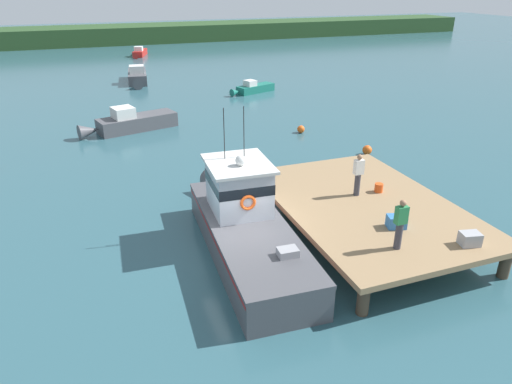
% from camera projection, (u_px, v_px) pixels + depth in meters
% --- Properties ---
extents(ground_plane, '(200.00, 200.00, 0.00)m').
position_uv_depth(ground_plane, '(243.00, 255.00, 16.17)').
color(ground_plane, '#2D5660').
extents(dock, '(6.00, 9.00, 1.20)m').
position_uv_depth(dock, '(365.00, 206.00, 17.24)').
color(dock, '#4C3D2D').
rests_on(dock, ground).
extents(main_fishing_boat, '(2.95, 9.88, 4.80)m').
position_uv_depth(main_fishing_boat, '(244.00, 222.00, 16.22)').
color(main_fishing_boat, '#4C4C51').
rests_on(main_fishing_boat, ground).
extents(crate_single_by_cleat, '(0.70, 0.59, 0.42)m').
position_uv_depth(crate_single_by_cleat, '(396.00, 222.00, 15.42)').
color(crate_single_by_cleat, '#3370B2').
rests_on(crate_single_by_cleat, dock).
extents(crate_single_far, '(0.68, 0.56, 0.42)m').
position_uv_depth(crate_single_far, '(470.00, 239.00, 14.40)').
color(crate_single_far, '#9E9EA3').
rests_on(crate_single_far, dock).
extents(bait_bucket, '(0.32, 0.32, 0.34)m').
position_uv_depth(bait_bucket, '(379.00, 188.00, 18.02)').
color(bait_bucket, '#E04C19').
rests_on(bait_bucket, dock).
extents(deckhand_by_the_boat, '(0.36, 0.22, 1.63)m').
position_uv_depth(deckhand_by_the_boat, '(358.00, 174.00, 17.47)').
color(deckhand_by_the_boat, '#383842').
rests_on(deckhand_by_the_boat, dock).
extents(deckhand_further_back, '(0.36, 0.22, 1.63)m').
position_uv_depth(deckhand_further_back, '(400.00, 223.00, 13.95)').
color(deckhand_further_back, '#383842').
rests_on(deckhand_further_back, dock).
extents(moored_boat_off_the_point, '(2.30, 4.71, 1.18)m').
position_uv_depth(moored_boat_off_the_point, '(139.00, 53.00, 57.50)').
color(moored_boat_off_the_point, red).
rests_on(moored_boat_off_the_point, ground).
extents(moored_boat_far_left, '(2.16, 6.37, 1.59)m').
position_uv_depth(moored_boat_far_left, '(137.00, 76.00, 42.83)').
color(moored_boat_far_left, '#4C4C51').
rests_on(moored_boat_far_left, ground).
extents(moored_boat_mid_harbor, '(4.25, 2.27, 1.07)m').
position_uv_depth(moored_boat_mid_harbor, '(253.00, 88.00, 39.01)').
color(moored_boat_mid_harbor, '#196B5B').
rests_on(moored_boat_mid_harbor, ground).
extents(moored_boat_far_right, '(6.18, 2.75, 1.55)m').
position_uv_depth(moored_boat_far_right, '(131.00, 122.00, 29.20)').
color(moored_boat_far_right, '#4C4C51').
rests_on(moored_boat_far_right, ground).
extents(mooring_buoy_inshore, '(0.47, 0.47, 0.47)m').
position_uv_depth(mooring_buoy_inshore, '(301.00, 129.00, 28.90)').
color(mooring_buoy_inshore, '#EA5B19').
rests_on(mooring_buoy_inshore, ground).
extents(mooring_buoy_outer, '(0.52, 0.52, 0.52)m').
position_uv_depth(mooring_buoy_outer, '(367.00, 150.00, 25.31)').
color(mooring_buoy_outer, '#EA5B19').
rests_on(mooring_buoy_outer, ground).
extents(far_shoreline, '(120.00, 8.00, 2.40)m').
position_uv_depth(far_shoreline, '(106.00, 35.00, 68.55)').
color(far_shoreline, '#284723').
rests_on(far_shoreline, ground).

